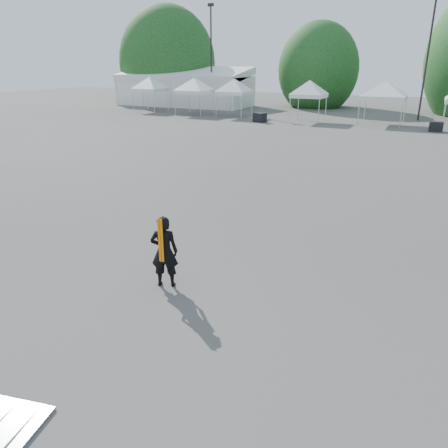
% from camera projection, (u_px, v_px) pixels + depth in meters
% --- Properties ---
extents(ground, '(120.00, 120.00, 0.00)m').
position_uv_depth(ground, '(232.00, 250.00, 11.80)').
color(ground, '#474442').
rests_on(ground, ground).
extents(marquee, '(15.00, 6.25, 4.23)m').
position_uv_depth(marquee, '(184.00, 88.00, 49.57)').
color(marquee, white).
rests_on(marquee, ground).
extents(light_pole_west, '(0.60, 0.25, 10.30)m').
position_uv_depth(light_pole_west, '(211.00, 51.00, 45.78)').
color(light_pole_west, black).
rests_on(light_pole_west, ground).
extents(light_pole_east, '(0.60, 0.25, 9.80)m').
position_uv_depth(light_pole_east, '(428.00, 52.00, 35.70)').
color(light_pole_east, black).
rests_on(light_pole_east, ground).
extents(tree_far_w, '(4.80, 4.80, 7.30)m').
position_uv_depth(tree_far_w, '(168.00, 63.00, 52.83)').
color(tree_far_w, '#382314').
rests_on(tree_far_w, ground).
extents(tree_mid_w, '(4.16, 4.16, 6.33)m').
position_uv_depth(tree_mid_w, '(318.00, 70.00, 47.46)').
color(tree_mid_w, '#382314').
rests_on(tree_mid_w, ground).
extents(tent_a, '(3.82, 3.82, 3.88)m').
position_uv_depth(tent_a, '(150.00, 80.00, 43.52)').
color(tent_a, silver).
rests_on(tent_a, ground).
extents(tent_b, '(4.08, 4.08, 3.88)m').
position_uv_depth(tent_b, '(194.00, 81.00, 40.89)').
color(tent_b, silver).
rests_on(tent_b, ground).
extents(tent_c, '(3.79, 3.79, 3.88)m').
position_uv_depth(tent_c, '(234.00, 82.00, 39.21)').
color(tent_c, silver).
rests_on(tent_c, ground).
extents(tent_d, '(3.74, 3.74, 3.88)m').
position_uv_depth(tent_d, '(310.00, 83.00, 36.10)').
color(tent_d, silver).
rests_on(tent_d, ground).
extents(tent_e, '(4.74, 4.74, 3.88)m').
position_uv_depth(tent_e, '(385.00, 85.00, 34.40)').
color(tent_e, silver).
rests_on(tent_e, ground).
extents(man, '(0.71, 0.60, 1.67)m').
position_uv_depth(man, '(164.00, 251.00, 9.67)').
color(man, black).
rests_on(man, ground).
extents(crate_west, '(1.19, 1.08, 0.75)m').
position_uv_depth(crate_west, '(260.00, 117.00, 36.46)').
color(crate_west, black).
rests_on(crate_west, ground).
extents(crate_mid, '(0.96, 0.77, 0.71)m').
position_uv_depth(crate_mid, '(436.00, 127.00, 31.53)').
color(crate_mid, black).
rests_on(crate_mid, ground).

